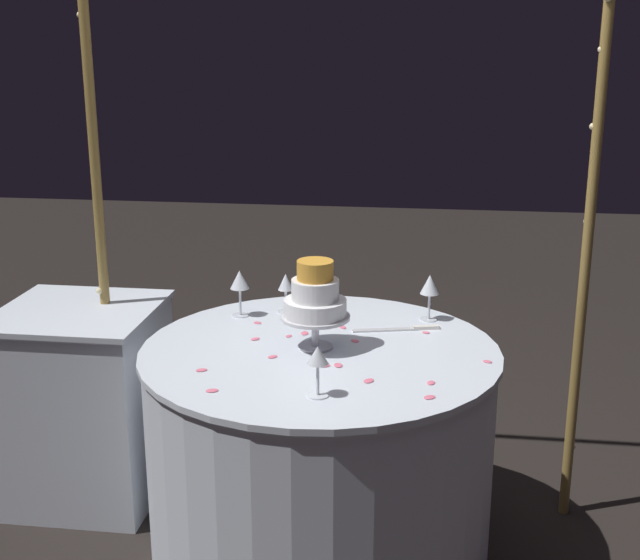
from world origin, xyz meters
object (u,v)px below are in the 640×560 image
wine_glass_0 (430,286)px  wine_glass_2 (240,282)px  decorative_arch (335,73)px  wine_glass_3 (318,359)px  side_table (84,402)px  main_table (320,455)px  tiered_cake (315,298)px  cake_knife (402,329)px  wine_glass_1 (286,285)px

wine_glass_0 → wine_glass_2: 0.66m
decorative_arch → wine_glass_3: (0.04, -0.74, -0.72)m
side_table → wine_glass_0: size_ratio=4.50×
main_table → tiered_cake: 0.54m
wine_glass_2 → wine_glass_3: wine_glass_2 is taller
decorative_arch → wine_glass_2: bearing=-164.2°
main_table → side_table: main_table is taller
wine_glass_2 → cake_knife: size_ratio=0.57×
side_table → wine_glass_1: wine_glass_1 is taller
wine_glass_0 → wine_glass_2: bearing=-176.2°
side_table → wine_glass_1: (0.76, 0.05, 0.48)m
main_table → wine_glass_1: (-0.17, 0.35, 0.47)m
tiered_cake → decorative_arch: bearing=87.6°
main_table → cake_knife: size_ratio=3.92×
wine_glass_0 → main_table: bearing=-135.5°
decorative_arch → tiered_cake: size_ratio=8.81×
wine_glass_0 → cake_knife: (-0.09, -0.12, -0.12)m
wine_glass_2 → wine_glass_3: bearing=-60.6°
side_table → decorative_arch: bearing=5.1°
wine_glass_0 → wine_glass_3: size_ratio=1.12×
decorative_arch → tiered_cake: decorative_arch is taller
decorative_arch → wine_glass_3: decorative_arch is taller
wine_glass_3 → decorative_arch: bearing=93.4°
wine_glass_0 → wine_glass_3: 0.75m
wine_glass_2 → wine_glass_1: bearing=22.0°
side_table → wine_glass_0: wine_glass_0 is taller
side_table → tiered_cake: 1.10m
decorative_arch → wine_glass_0: decorative_arch is taller
cake_knife → wine_glass_0: bearing=53.5°
main_table → wine_glass_0: bearing=44.5°
decorative_arch → wine_glass_3: 1.04m
wine_glass_2 → cake_knife: 0.59m
tiered_cake → wine_glass_2: tiered_cake is taller
wine_glass_2 → cake_knife: (0.57, -0.08, -0.12)m
decorative_arch → wine_glass_2: size_ratio=15.17×
main_table → wine_glass_3: size_ratio=7.84×
wine_glass_3 → cake_knife: size_ratio=0.50×
tiered_cake → wine_glass_3: (0.06, -0.37, -0.05)m
wine_glass_1 → cake_knife: bearing=-18.1°
tiered_cake → wine_glass_1: tiered_cake is taller
wine_glass_0 → wine_glass_1: 0.51m
decorative_arch → wine_glass_1: decorative_arch is taller
cake_knife → wine_glass_2: bearing=172.5°
tiered_cake → wine_glass_0: (0.35, 0.32, -0.04)m
tiered_cake → cake_knife: 0.37m
decorative_arch → tiered_cake: bearing=-92.4°
wine_glass_0 → cake_knife: wine_glass_0 is taller
tiered_cake → wine_glass_1: 0.38m
decorative_arch → side_table: bearing=-174.9°
wine_glass_3 → wine_glass_0: bearing=67.0°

